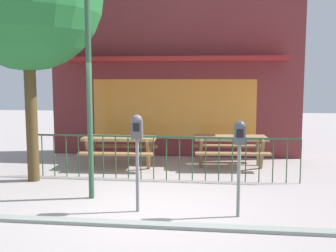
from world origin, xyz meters
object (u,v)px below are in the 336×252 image
(picnic_table_right, at_px, (230,143))
(street_lamp, at_px, (88,54))
(picnic_table_left, at_px, (120,143))
(parking_meter_near, at_px, (239,143))
(parking_meter_far, at_px, (137,137))

(picnic_table_right, height_order, street_lamp, street_lamp)
(picnic_table_left, height_order, picnic_table_right, same)
(parking_meter_near, bearing_deg, picnic_table_left, 129.62)
(picnic_table_left, relative_size, street_lamp, 0.46)
(parking_meter_far, xyz_separation_m, street_lamp, (-1.00, 0.64, 1.39))
(picnic_table_right, relative_size, street_lamp, 0.47)
(picnic_table_left, relative_size, picnic_table_right, 0.98)
(street_lamp, bearing_deg, picnic_table_left, 92.14)
(parking_meter_far, bearing_deg, street_lamp, 147.45)
(parking_meter_far, distance_m, street_lamp, 1.83)
(picnic_table_left, bearing_deg, picnic_table_right, 7.38)
(picnic_table_left, distance_m, parking_meter_far, 3.52)
(picnic_table_left, distance_m, parking_meter_near, 4.37)
(picnic_table_right, relative_size, parking_meter_far, 1.16)
(parking_meter_near, distance_m, street_lamp, 3.11)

